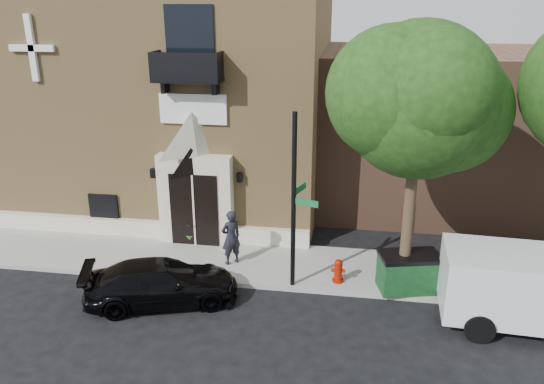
{
  "coord_description": "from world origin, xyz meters",
  "views": [
    {
      "loc": [
        4.32,
        -13.96,
        8.32
      ],
      "look_at": [
        1.81,
        2.0,
        2.45
      ],
      "focal_mm": 35.0,
      "sensor_mm": 36.0,
      "label": 1
    }
  ],
  "objects_px": {
    "black_sedan": "(162,283)",
    "pedestrian_near": "(231,237)",
    "fire_hydrant": "(338,271)",
    "dumpster": "(409,272)",
    "street_sign": "(294,202)"
  },
  "relations": [
    {
      "from": "fire_hydrant",
      "to": "dumpster",
      "type": "distance_m",
      "value": 2.09
    },
    {
      "from": "black_sedan",
      "to": "pedestrian_near",
      "type": "relative_size",
      "value": 2.37
    },
    {
      "from": "street_sign",
      "to": "dumpster",
      "type": "xyz_separation_m",
      "value": [
        3.41,
        0.25,
        -2.1
      ]
    },
    {
      "from": "black_sedan",
      "to": "pedestrian_near",
      "type": "height_order",
      "value": "pedestrian_near"
    },
    {
      "from": "fire_hydrant",
      "to": "pedestrian_near",
      "type": "xyz_separation_m",
      "value": [
        -3.51,
        0.7,
        0.55
      ]
    },
    {
      "from": "street_sign",
      "to": "pedestrian_near",
      "type": "distance_m",
      "value": 2.99
    },
    {
      "from": "black_sedan",
      "to": "fire_hydrant",
      "type": "relative_size",
      "value": 5.82
    },
    {
      "from": "street_sign",
      "to": "pedestrian_near",
      "type": "xyz_separation_m",
      "value": [
        -2.17,
        1.07,
        -1.76
      ]
    },
    {
      "from": "black_sedan",
      "to": "dumpster",
      "type": "height_order",
      "value": "dumpster"
    },
    {
      "from": "dumpster",
      "to": "black_sedan",
      "type": "bearing_deg",
      "value": 179.07
    },
    {
      "from": "street_sign",
      "to": "dumpster",
      "type": "distance_m",
      "value": 4.02
    },
    {
      "from": "dumpster",
      "to": "pedestrian_near",
      "type": "height_order",
      "value": "pedestrian_near"
    },
    {
      "from": "street_sign",
      "to": "dumpster",
      "type": "relative_size",
      "value": 2.74
    },
    {
      "from": "black_sedan",
      "to": "dumpster",
      "type": "bearing_deg",
      "value": -95.55
    },
    {
      "from": "fire_hydrant",
      "to": "dumpster",
      "type": "relative_size",
      "value": 0.39
    }
  ]
}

